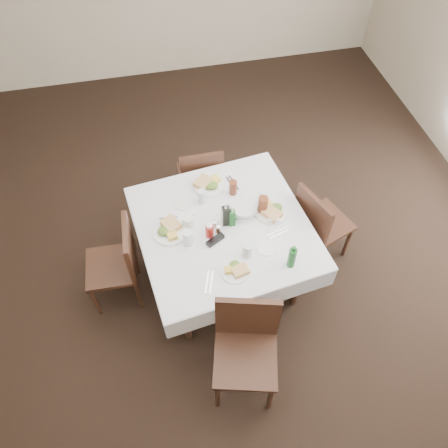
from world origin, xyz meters
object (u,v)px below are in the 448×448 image
chair_south (246,342)px  water_w (188,238)px  chair_north (201,176)px  water_s (247,250)px  dining_table (224,231)px  coffee_mug (188,222)px  bread_basket (243,210)px  green_bottle (292,257)px  ketchup_bottle (209,230)px  chair_west (120,260)px  water_n (202,197)px  oil_cruet_dark (226,215)px  chair_east (318,222)px  oil_cruet_green (232,217)px  water_e (263,197)px

chair_south → water_w: (-0.28, 0.83, 0.27)m
chair_north → water_s: size_ratio=6.25×
chair_north → chair_south: size_ratio=0.89×
dining_table → coffee_mug: coffee_mug is taller
bread_basket → green_bottle: size_ratio=0.96×
water_s → green_bottle: size_ratio=0.59×
ketchup_bottle → coffee_mug: size_ratio=1.03×
coffee_mug → chair_west: bearing=-175.0°
water_n → dining_table: bearing=-67.5°
ketchup_bottle → green_bottle: (0.56, -0.41, 0.04)m
oil_cruet_dark → bread_basket: bearing=25.0°
chair_east → oil_cruet_green: size_ratio=4.24×
chair_north → water_w: water_w is taller
water_e → bread_basket: (-0.19, -0.09, -0.02)m
chair_north → oil_cruet_dark: oil_cruet_dark is taller
water_e → coffee_mug: (-0.67, -0.12, -0.01)m
chair_east → water_e: 0.60m
oil_cruet_green → water_s: bearing=-81.7°
bread_basket → water_n: bearing=148.2°
oil_cruet_dark → ketchup_bottle: (-0.16, -0.09, -0.04)m
water_n → water_s: water_s is taller
oil_cruet_dark → oil_cruet_green: (0.05, -0.02, -0.02)m
chair_south → oil_cruet_dark: bearing=86.5°
water_n → green_bottle: size_ratio=0.57×
ketchup_bottle → water_e: bearing=26.6°
water_w → ketchup_bottle: (0.18, 0.04, -0.01)m
chair_south → ketchup_bottle: size_ratio=6.85×
chair_east → coffee_mug: size_ratio=6.53×
chair_west → green_bottle: (1.32, -0.50, 0.35)m
water_e → oil_cruet_green: size_ratio=0.54×
water_w → green_bottle: bearing=-26.8°
water_e → ketchup_bottle: size_ratio=0.81×
chair_east → bread_basket: 0.75m
dining_table → chair_west: size_ratio=1.72×
oil_cruet_green → green_bottle: (0.36, -0.49, 0.01)m
chair_west → ketchup_bottle: bearing=-6.3°
water_n → water_e: water_n is taller
dining_table → oil_cruet_green: 0.18m
dining_table → green_bottle: bearing=-48.6°
water_s → oil_cruet_green: 0.33m
dining_table → water_n: 0.35m
chair_south → coffee_mug: size_ratio=7.07×
chair_west → water_s: 1.12m
chair_south → oil_cruet_green: size_ratio=4.59×
water_e → ketchup_bottle: (-0.52, -0.26, 0.01)m
dining_table → chair_north: (-0.04, 0.85, -0.18)m
chair_west → bread_basket: (1.09, 0.09, 0.28)m
chair_west → ketchup_bottle: 0.83m
coffee_mug → bread_basket: bearing=4.2°
chair_west → ketchup_bottle: (0.77, -0.08, 0.31)m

